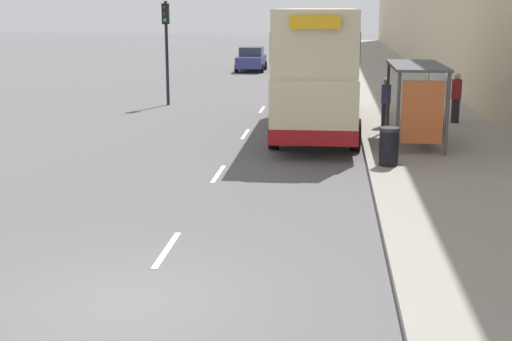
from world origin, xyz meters
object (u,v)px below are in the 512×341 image
(car_1, at_px, (325,50))
(pedestrian_1, at_px, (456,97))
(litter_bin, at_px, (389,146))
(pedestrian_at_shelter, at_px, (386,102))
(bus_shelter, at_px, (423,89))
(car_0, at_px, (251,59))
(traffic_light_far_kerb, at_px, (166,36))
(double_decker_bus_near, at_px, (318,68))
(pedestrian_2, at_px, (416,107))

(car_1, relative_size, pedestrian_1, 2.43)
(litter_bin, bearing_deg, car_1, 93.02)
(pedestrian_at_shelter, distance_m, litter_bin, 6.70)
(bus_shelter, xyz_separation_m, car_0, (-8.32, 27.06, -1.05))
(traffic_light_far_kerb, bearing_deg, car_1, 76.49)
(bus_shelter, height_order, litter_bin, bus_shelter)
(car_0, bearing_deg, double_decker_bus_near, 101.71)
(bus_shelter, height_order, pedestrian_2, bus_shelter)
(double_decker_bus_near, height_order, pedestrian_1, double_decker_bus_near)
(bus_shelter, relative_size, car_0, 1.04)
(double_decker_bus_near, bearing_deg, pedestrian_1, 18.72)
(double_decker_bus_near, distance_m, car_0, 24.79)
(car_1, xyz_separation_m, pedestrian_1, (5.19, -33.00, 0.20))
(car_0, bearing_deg, traffic_light_far_kerb, 84.06)
(pedestrian_2, bearing_deg, pedestrian_1, 49.00)
(double_decker_bus_near, distance_m, traffic_light_far_kerb, 9.46)
(traffic_light_far_kerb, bearing_deg, pedestrian_1, -21.42)
(car_0, height_order, litter_bin, car_0)
(car_1, height_order, pedestrian_2, car_1)
(car_0, distance_m, traffic_light_far_kerb, 18.04)
(bus_shelter, height_order, double_decker_bus_near, double_decker_bus_near)
(bus_shelter, distance_m, car_0, 28.33)
(car_1, height_order, pedestrian_at_shelter, pedestrian_at_shelter)
(double_decker_bus_near, height_order, traffic_light_far_kerb, traffic_light_far_kerb)
(bus_shelter, height_order, pedestrian_1, bus_shelter)
(pedestrian_1, xyz_separation_m, traffic_light_far_kerb, (-11.99, 4.71, 2.03))
(pedestrian_2, relative_size, traffic_light_far_kerb, 0.34)
(double_decker_bus_near, relative_size, car_0, 2.64)
(car_0, relative_size, car_1, 0.89)
(double_decker_bus_near, xyz_separation_m, car_0, (-5.02, 24.24, -1.46))
(bus_shelter, distance_m, litter_bin, 3.60)
(pedestrian_1, relative_size, traffic_light_far_kerb, 0.40)
(traffic_light_far_kerb, bearing_deg, pedestrian_2, -32.62)
(car_0, bearing_deg, pedestrian_1, 114.26)
(bus_shelter, bearing_deg, car_0, 107.09)
(bus_shelter, distance_m, pedestrian_at_shelter, 3.71)
(pedestrian_1, height_order, pedestrian_2, pedestrian_1)
(bus_shelter, xyz_separation_m, pedestrian_at_shelter, (-0.83, 3.52, -0.85))
(car_1, xyz_separation_m, traffic_light_far_kerb, (-6.80, -28.30, 2.23))
(car_1, height_order, pedestrian_1, pedestrian_1)
(litter_bin, bearing_deg, pedestrian_1, 68.51)
(pedestrian_1, height_order, litter_bin, pedestrian_1)
(pedestrian_1, bearing_deg, double_decker_bus_near, -161.28)
(pedestrian_at_shelter, relative_size, pedestrian_2, 1.10)
(car_0, height_order, pedestrian_at_shelter, pedestrian_at_shelter)
(double_decker_bus_near, bearing_deg, pedestrian_at_shelter, 15.69)
(double_decker_bus_near, bearing_deg, litter_bin, -70.89)
(car_1, bearing_deg, bus_shelter, -84.87)
(car_0, bearing_deg, pedestrian_2, 109.16)
(double_decker_bus_near, xyz_separation_m, litter_bin, (2.08, -5.99, -1.62))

